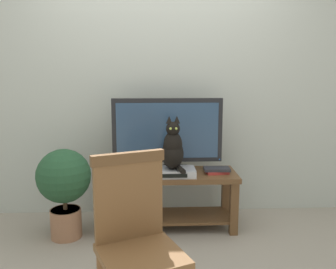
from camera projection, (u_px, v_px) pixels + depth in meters
The scene contains 9 objects.
ground_plane at pixel (163, 257), 2.77m from camera, with size 12.00×12.00×0.00m, color gray.
back_wall at pixel (160, 73), 3.54m from camera, with size 7.00×0.12×2.80m, color #B7BCB2.
tv_stand at pixel (168, 190), 3.26m from camera, with size 1.24×0.46×0.51m.
tv at pixel (167, 133), 3.25m from camera, with size 0.99×0.20×0.66m.
media_box at pixel (173, 172), 3.13m from camera, with size 0.39×0.23×0.07m.
cat at pixel (173, 149), 3.08m from camera, with size 0.20×0.34×0.47m.
wooden_chair at pixel (136, 232), 1.95m from camera, with size 0.54×0.54×0.97m.
book_stack at pixel (217, 170), 3.22m from camera, with size 0.23×0.15×0.05m.
potted_plant at pixel (64, 184), 3.03m from camera, with size 0.46×0.46×0.78m.
Camera 1 is at (-0.08, -2.57, 1.41)m, focal length 38.45 mm.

